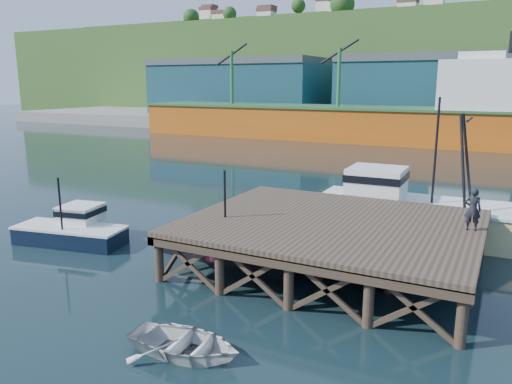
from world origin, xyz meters
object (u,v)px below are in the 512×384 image
Objects in this scene: dinghy at (185,343)px; dockworker at (473,209)px; boat_navy at (73,229)px; trawler at (417,208)px; boat_black at (238,241)px.

dockworker is at bearing -38.45° from dinghy.
boat_navy is at bearing 57.12° from dinghy.
trawler reaches higher than dinghy.
boat_black is at bearing -133.76° from trawler.
dinghy is at bearing 49.05° from dockworker.
boat_black is 1.99× the size of dinghy.
boat_black reaches higher than dinghy.
trawler is (15.12, 9.17, 0.78)m from boat_navy.
boat_black reaches higher than dockworker.
trawler is (6.70, 7.23, 0.71)m from boat_black.
dockworker is (6.93, 10.02, 2.62)m from dinghy.
boat_navy reaches higher than dinghy.
boat_black is (8.42, 1.94, 0.07)m from boat_navy.
boat_navy is at bearing -149.68° from trawler.
trawler is at bearing 20.50° from boat_navy.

